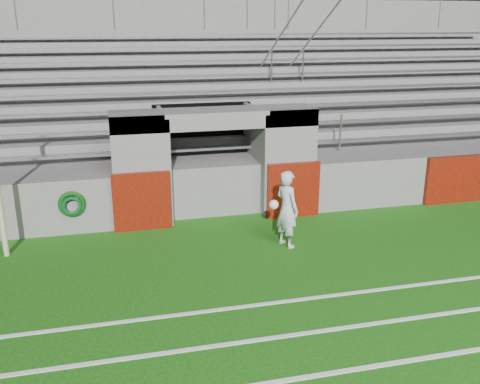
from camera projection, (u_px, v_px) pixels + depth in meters
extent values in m
plane|color=#16520D|center=(253.00, 278.00, 9.94)|extent=(90.00, 90.00, 0.00)
cube|color=white|center=(311.00, 376.00, 7.17)|extent=(28.00, 0.09, 0.01)
cube|color=white|center=(287.00, 336.00, 8.09)|extent=(28.00, 0.09, 0.01)
cube|color=white|center=(268.00, 304.00, 9.02)|extent=(28.00, 0.09, 0.01)
cube|color=slate|center=(139.00, 168.00, 12.37)|extent=(1.20, 1.00, 2.60)
cube|color=slate|center=(286.00, 159.00, 13.19)|extent=(1.20, 1.00, 2.60)
cube|color=black|center=(203.00, 150.00, 14.37)|extent=(2.60, 0.20, 2.50)
cube|color=slate|center=(164.00, 162.00, 13.09)|extent=(0.10, 2.20, 2.50)
cube|color=slate|center=(255.00, 157.00, 13.62)|extent=(0.10, 2.20, 2.50)
cube|color=slate|center=(214.00, 118.00, 12.45)|extent=(4.80, 1.00, 0.40)
cube|color=slate|center=(191.00, 137.00, 16.39)|extent=(26.00, 8.00, 0.20)
cube|color=slate|center=(191.00, 157.00, 16.58)|extent=(26.00, 8.00, 1.05)
cube|color=#520F07|center=(142.00, 201.00, 12.05)|extent=(1.30, 0.15, 1.35)
cube|color=#520F07|center=(293.00, 190.00, 12.87)|extent=(1.30, 0.15, 1.35)
cube|color=#520F07|center=(463.00, 179.00, 13.95)|extent=(2.20, 0.15, 1.25)
cube|color=gray|center=(208.00, 148.00, 13.59)|extent=(23.00, 0.28, 0.06)
cube|color=slate|center=(202.00, 142.00, 14.38)|extent=(24.00, 0.75, 0.38)
cube|color=gray|center=(202.00, 128.00, 14.17)|extent=(23.00, 0.28, 0.06)
cube|color=slate|center=(197.00, 130.00, 15.02)|extent=(24.00, 0.75, 0.76)
cube|color=gray|center=(197.00, 109.00, 14.74)|extent=(23.00, 0.28, 0.06)
cube|color=slate|center=(193.00, 119.00, 15.65)|extent=(24.00, 0.75, 1.14)
cube|color=gray|center=(193.00, 92.00, 15.32)|extent=(23.00, 0.28, 0.06)
cube|color=slate|center=(189.00, 109.00, 16.29)|extent=(24.00, 0.75, 1.52)
cube|color=gray|center=(188.00, 76.00, 15.90)|extent=(23.00, 0.28, 0.06)
cube|color=slate|center=(185.00, 99.00, 16.93)|extent=(24.00, 0.75, 1.90)
cube|color=gray|center=(184.00, 61.00, 16.48)|extent=(23.00, 0.28, 0.06)
cube|color=slate|center=(182.00, 90.00, 17.56)|extent=(24.00, 0.75, 2.28)
cube|color=gray|center=(181.00, 48.00, 17.05)|extent=(23.00, 0.28, 0.06)
cube|color=slate|center=(179.00, 82.00, 18.20)|extent=(24.00, 0.75, 2.66)
cube|color=gray|center=(177.00, 35.00, 17.63)|extent=(23.00, 0.28, 0.06)
cube|color=slate|center=(176.00, 78.00, 18.80)|extent=(26.00, 0.60, 5.29)
cylinder|color=#A5A8AD|center=(305.00, 135.00, 13.82)|extent=(0.05, 0.05, 1.00)
cylinder|color=#A5A8AD|center=(272.00, 66.00, 16.13)|extent=(0.05, 0.05, 1.00)
cylinder|color=#A5A8AD|center=(247.00, 14.00, 18.44)|extent=(0.05, 0.05, 1.00)
cylinder|color=#A5A8AD|center=(272.00, 49.00, 15.98)|extent=(0.05, 6.02, 3.08)
cylinder|color=#A5A8AD|center=(340.00, 133.00, 14.04)|extent=(0.05, 0.05, 1.00)
cylinder|color=#A5A8AD|center=(303.00, 65.00, 16.35)|extent=(0.05, 0.05, 1.00)
cylinder|color=#A5A8AD|center=(275.00, 14.00, 18.67)|extent=(0.05, 0.05, 1.00)
cylinder|color=#A5A8AD|center=(303.00, 48.00, 16.20)|extent=(0.05, 6.02, 3.08)
cylinder|color=#A5A8AD|center=(15.00, 12.00, 16.72)|extent=(0.05, 0.05, 1.10)
cylinder|color=#A5A8AD|center=(113.00, 12.00, 17.40)|extent=(0.05, 0.05, 1.10)
cylinder|color=#A5A8AD|center=(204.00, 12.00, 18.08)|extent=(0.05, 0.05, 1.10)
cylinder|color=#A5A8AD|center=(288.00, 13.00, 18.76)|extent=(0.05, 0.05, 1.10)
cylinder|color=#A5A8AD|center=(366.00, 13.00, 19.45)|extent=(0.05, 0.05, 1.10)
cylinder|color=#A5A8AD|center=(439.00, 13.00, 20.13)|extent=(0.05, 0.05, 1.10)
imported|color=silver|center=(287.00, 209.00, 11.13)|extent=(0.59, 0.71, 1.65)
sphere|color=white|center=(274.00, 205.00, 10.91)|extent=(0.20, 0.20, 0.20)
torus|color=#0D430F|center=(72.00, 204.00, 11.70)|extent=(0.60, 0.11, 0.60)
torus|color=#0D411C|center=(72.00, 206.00, 11.66)|extent=(0.43, 0.08, 0.43)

